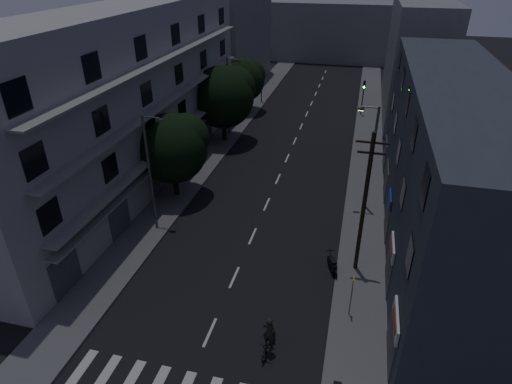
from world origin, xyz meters
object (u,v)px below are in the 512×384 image
at_px(utility_pole, 364,202).
at_px(bus_stop_sign, 352,290).
at_px(cyclist, 269,341).
at_px(motorcycle, 332,265).

distance_m(utility_pole, bus_stop_sign, 5.11).
bearing_deg(cyclist, motorcycle, 78.94).
relative_size(bus_stop_sign, cyclist, 1.10).
bearing_deg(utility_pole, bus_stop_sign, -92.18).
distance_m(motorcycle, cyclist, 7.43).
relative_size(bus_stop_sign, motorcycle, 1.33).
bearing_deg(bus_stop_sign, utility_pole, 87.82).
distance_m(utility_pole, cyclist, 9.42).
xyz_separation_m(utility_pole, bus_stop_sign, (-0.16, -4.15, -2.98)).
xyz_separation_m(motorcycle, cyclist, (-2.46, -7.00, 0.27)).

